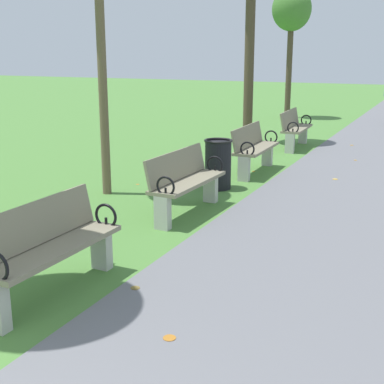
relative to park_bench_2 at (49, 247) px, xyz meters
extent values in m
cube|color=gray|center=(0.05, 0.00, -0.01)|extent=(0.46, 1.61, 0.05)
cube|color=gray|center=(-0.14, 0.00, 0.21)|extent=(0.14, 1.60, 0.40)
cube|color=#B7B5AD|center=(0.06, 0.74, -0.26)|extent=(0.20, 0.12, 0.45)
torus|color=black|center=(0.12, 0.76, 0.10)|extent=(0.27, 0.03, 0.27)
cylinder|color=black|center=(0.12, 0.76, 0.02)|extent=(0.03, 0.03, 0.12)
cube|color=gray|center=(0.05, 2.91, -0.01)|extent=(0.48, 1.61, 0.05)
cube|color=gray|center=(-0.14, 2.91, 0.21)|extent=(0.17, 1.60, 0.40)
cube|color=#B7B5AD|center=(0.03, 2.17, -0.26)|extent=(0.20, 0.13, 0.45)
cube|color=#B7B5AD|center=(0.07, 3.65, -0.26)|extent=(0.20, 0.13, 0.45)
torus|color=black|center=(0.09, 2.15, 0.10)|extent=(0.27, 0.04, 0.27)
cylinder|color=black|center=(0.09, 2.15, 0.02)|extent=(0.03, 0.03, 0.12)
torus|color=black|center=(0.13, 3.67, 0.10)|extent=(0.27, 0.04, 0.27)
cylinder|color=black|center=(0.13, 3.67, 0.02)|extent=(0.03, 0.03, 0.12)
cube|color=gray|center=(0.05, 5.90, -0.01)|extent=(0.48, 1.61, 0.05)
cube|color=gray|center=(-0.14, 5.90, 0.21)|extent=(0.16, 1.60, 0.40)
cube|color=#B7B5AD|center=(0.07, 5.16, -0.26)|extent=(0.20, 0.12, 0.45)
cube|color=#B7B5AD|center=(0.04, 6.64, -0.26)|extent=(0.20, 0.12, 0.45)
torus|color=black|center=(0.13, 5.15, 0.10)|extent=(0.27, 0.04, 0.27)
cylinder|color=black|center=(0.13, 5.15, 0.02)|extent=(0.03, 0.03, 0.12)
torus|color=black|center=(0.10, 6.67, 0.10)|extent=(0.27, 0.04, 0.27)
cylinder|color=black|center=(0.10, 6.67, 0.02)|extent=(0.03, 0.03, 0.12)
cube|color=gray|center=(0.05, 8.92, -0.01)|extent=(0.51, 1.62, 0.05)
cube|color=gray|center=(-0.14, 8.92, 0.21)|extent=(0.19, 1.60, 0.40)
cube|color=#B7B5AD|center=(0.09, 8.19, -0.26)|extent=(0.21, 0.13, 0.45)
cube|color=#B7B5AD|center=(0.02, 9.66, -0.26)|extent=(0.21, 0.13, 0.45)
torus|color=black|center=(0.15, 8.17, 0.10)|extent=(0.27, 0.04, 0.27)
cylinder|color=black|center=(0.15, 8.17, 0.02)|extent=(0.03, 0.03, 0.12)
torus|color=black|center=(0.08, 9.69, 0.10)|extent=(0.27, 0.04, 0.27)
cylinder|color=black|center=(0.08, 9.69, 0.02)|extent=(0.03, 0.03, 0.12)
cylinder|color=brown|center=(-1.67, 3.39, 1.36)|extent=(0.14, 0.14, 3.69)
cylinder|color=#4C3D2D|center=(-1.31, 9.23, 1.59)|extent=(0.24, 0.24, 4.14)
cylinder|color=#4C3D2D|center=(-1.83, 14.86, 1.11)|extent=(0.20, 0.20, 3.18)
ellipsoid|color=#477A33|center=(-1.83, 14.86, 3.16)|extent=(1.32, 1.32, 1.45)
cylinder|color=black|center=(-0.15, 4.47, -0.09)|extent=(0.44, 0.44, 0.80)
torus|color=black|center=(-0.15, 4.47, 0.33)|extent=(0.48, 0.48, 0.04)
cylinder|color=brown|center=(0.67, 0.42, -0.46)|extent=(0.13, 0.13, 0.00)
cylinder|color=#AD6B23|center=(-0.03, 6.01, -0.48)|extent=(0.09, 0.09, 0.00)
cylinder|color=#AD6B23|center=(1.41, -0.27, -0.46)|extent=(0.13, 0.13, 0.00)
cylinder|color=#BC842D|center=(-1.15, 6.50, -0.48)|extent=(0.12, 0.12, 0.00)
cylinder|color=gold|center=(1.55, 5.92, -0.46)|extent=(0.13, 0.13, 0.00)
cylinder|color=#AD6B23|center=(-1.53, 4.13, -0.48)|extent=(0.07, 0.07, 0.00)
cylinder|color=#BC842D|center=(-1.45, 1.03, -0.48)|extent=(0.09, 0.09, 0.00)
cylinder|color=#BC842D|center=(1.22, 9.77, -0.46)|extent=(0.10, 0.10, 0.00)
cylinder|color=#AD6B23|center=(-1.21, 8.54, -0.48)|extent=(0.08, 0.08, 0.00)
cylinder|color=#BC842D|center=(1.60, 7.88, -0.46)|extent=(0.08, 0.08, 0.00)
camera|label=1|loc=(3.22, -3.69, 1.77)|focal=50.03mm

